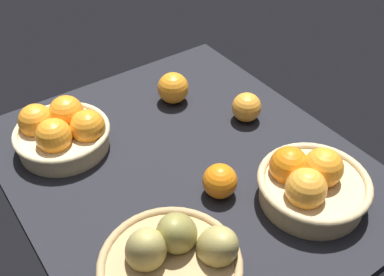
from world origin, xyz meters
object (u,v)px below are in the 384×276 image
Objects in this scene: loose_orange_side_gap at (173,88)px; basket_far_left_pears at (173,260)px; loose_orange_front_gap at (247,107)px; basket_far_right at (62,132)px; basket_near_left at (310,184)px; loose_orange_back_gap at (220,181)px.

basket_far_left_pears is at bearing 146.84° from loose_orange_side_gap.
loose_orange_side_gap is at bearing 31.94° from loose_orange_front_gap.
basket_far_right is 2.70× the size of loose_orange_side_gap.
loose_orange_back_gap is at bearing 49.29° from basket_near_left.
loose_orange_back_gap is (10.77, -18.39, -0.36)cm from basket_far_left_pears.
basket_near_left is 18.11cm from loose_orange_back_gap.
basket_far_left_pears is 52.45cm from loose_orange_side_gap.
basket_far_left_pears reaches higher than loose_orange_back_gap.
basket_far_right is (43.02, 2.00, 0.61)cm from basket_far_left_pears.
loose_orange_side_gap is (0.89, -30.69, -0.55)cm from basket_far_right.
loose_orange_front_gap is (-15.97, -41.20, -0.96)cm from basket_far_right.
loose_orange_back_gap is at bearing 128.03° from loose_orange_front_gap.
basket_far_right is at bearing 91.67° from loose_orange_side_gap.
basket_far_right reaches higher than loose_orange_back_gap.
basket_near_left is at bearing -130.71° from loose_orange_back_gap.
basket_far_right is 44.20cm from loose_orange_front_gap.
loose_orange_side_gap is (43.91, -28.69, 0.05)cm from basket_far_left_pears.
loose_orange_front_gap is 19.88cm from loose_orange_side_gap.
basket_near_left is at bearing -142.25° from basket_far_right.
basket_far_left_pears is at bearing -177.34° from basket_far_right.
loose_orange_front_gap is at bearing -111.19° from basket_far_right.
basket_far_right is 3.00× the size of loose_orange_back_gap.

